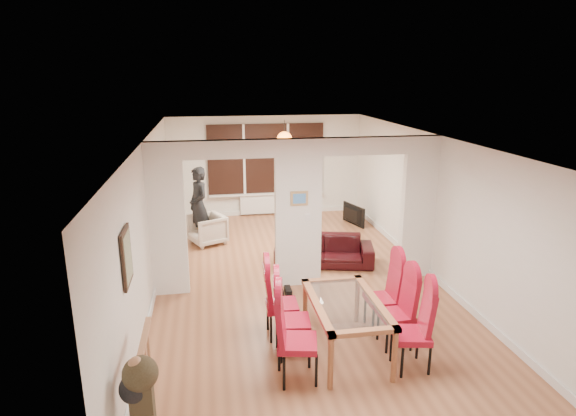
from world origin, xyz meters
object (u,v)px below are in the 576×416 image
object	(u,v)px
television	(351,215)
bottle	(304,220)
dining_chair_ra	(412,329)
dining_chair_rc	(382,294)
dining_chair_lc	(282,300)
armchair	(207,229)
bowl	(302,226)
dining_chair_la	(297,336)
dining_table	(345,326)
coffee_table	(299,232)
dining_chair_rb	(396,310)
person	(199,205)
dining_chair_lb	(293,316)
sofa	(324,250)

from	to	relation	value
television	bottle	world-z (taller)	bottle
bottle	dining_chair_ra	bearing A→B (deg)	-86.86
dining_chair_ra	dining_chair_rc	distance (m)	1.00
dining_chair_lc	armchair	world-z (taller)	dining_chair_lc
bottle	dining_chair_rc	bearing A→B (deg)	-86.41
bowl	dining_chair_rc	bearing A→B (deg)	-85.64
bowl	dining_chair_la	bearing A→B (deg)	-101.82
dining_chair_rc	dining_table	bearing A→B (deg)	-145.05
coffee_table	bottle	size ratio (longest dim) A/B	3.04
dining_chair_la	coffee_table	size ratio (longest dim) A/B	1.29
dining_chair_ra	dining_chair_rb	world-z (taller)	dining_chair_ra
dining_chair_lc	coffee_table	distance (m)	4.41
television	bottle	xyz separation A→B (m)	(-1.31, -0.59, 0.11)
dining_chair_ra	person	bearing A→B (deg)	127.70
dining_chair_lb	armchair	size ratio (longest dim) A/B	1.57
dining_chair_rc	bowl	size ratio (longest dim) A/B	5.05
sofa	television	xyz separation A→B (m)	(1.26, 2.36, -0.03)
armchair	television	world-z (taller)	armchair
dining_chair_rc	person	bearing A→B (deg)	120.76
sofa	armchair	world-z (taller)	armchair
dining_chair_lc	dining_chair_rc	bearing A→B (deg)	-0.17
sofa	bottle	bearing A→B (deg)	104.49
dining_chair_ra	sofa	distance (m)	3.61
dining_table	sofa	bearing A→B (deg)	81.56
dining_chair_lb	person	world-z (taller)	person
dining_chair_la	coffee_table	xyz separation A→B (m)	(1.03, 5.30, -0.48)
dining_chair_ra	television	bearing A→B (deg)	91.26
coffee_table	dining_chair_la	bearing A→B (deg)	-101.04
sofa	dining_chair_rb	bearing A→B (deg)	-72.20
dining_chair_rc	bowl	bearing A→B (deg)	93.41
dining_chair_ra	bowl	xyz separation A→B (m)	(-0.35, 5.31, -0.31)
dining_chair_la	dining_chair_rb	xyz separation A→B (m)	(1.46, 0.52, -0.05)
person	bottle	distance (m)	2.42
television	bowl	bearing A→B (deg)	97.45
dining_chair_lc	dining_chair_rc	xyz separation A→B (m)	(1.46, -0.06, 0.00)
dining_chair_ra	sofa	bearing A→B (deg)	104.90
dining_chair_rb	bottle	bearing A→B (deg)	90.40
dining_table	dining_chair_lb	world-z (taller)	dining_chair_lb
dining_chair_la	armchair	size ratio (longest dim) A/B	1.64
coffee_table	bowl	world-z (taller)	bowl
dining_chair_lb	sofa	bearing A→B (deg)	75.47
television	dining_chair_rb	bearing A→B (deg)	151.46
armchair	bottle	world-z (taller)	armchair
television	sofa	bearing A→B (deg)	133.87
dining_chair_rb	dining_chair_ra	bearing A→B (deg)	-93.76
dining_chair_rb	bottle	distance (m)	4.84
dining_chair_rc	armchair	distance (m)	4.85
bottle	coffee_table	bearing A→B (deg)	-159.70
dining_chair_lb	dining_chair_ra	world-z (taller)	dining_chair_lb
dining_chair_rb	bottle	xyz separation A→B (m)	(-0.30, 4.82, -0.17)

